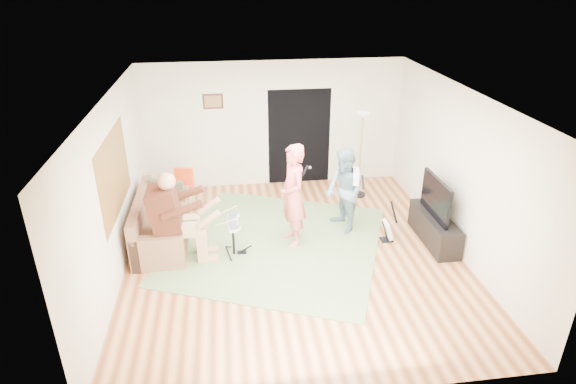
# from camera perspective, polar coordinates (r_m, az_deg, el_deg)

# --- Properties ---
(floor) EXTENTS (6.00, 6.00, 0.00)m
(floor) POSITION_cam_1_polar(r_m,az_deg,el_deg) (8.19, 0.70, -7.36)
(floor) COLOR brown
(floor) RESTS_ON ground
(walls) EXTENTS (5.50, 6.00, 2.70)m
(walls) POSITION_cam_1_polar(r_m,az_deg,el_deg) (7.55, 0.75, 1.30)
(walls) COLOR silver
(walls) RESTS_ON floor
(ceiling) EXTENTS (6.00, 6.00, 0.00)m
(ceiling) POSITION_cam_1_polar(r_m,az_deg,el_deg) (7.11, 0.81, 11.30)
(ceiling) COLOR white
(ceiling) RESTS_ON walls
(window_blinds) EXTENTS (0.00, 2.05, 2.05)m
(window_blinds) POSITION_cam_1_polar(r_m,az_deg,el_deg) (7.78, -19.90, 2.07)
(window_blinds) COLOR olive
(window_blinds) RESTS_ON walls
(doorway) EXTENTS (2.10, 0.00, 2.10)m
(doorway) POSITION_cam_1_polar(r_m,az_deg,el_deg) (10.50, 1.34, 6.52)
(doorway) COLOR black
(doorway) RESTS_ON walls
(picture_frame) EXTENTS (0.42, 0.03, 0.32)m
(picture_frame) POSITION_cam_1_polar(r_m,az_deg,el_deg) (10.14, -8.89, 10.57)
(picture_frame) COLOR #3F2314
(picture_frame) RESTS_ON walls
(area_rug) EXTENTS (4.48, 4.53, 0.02)m
(area_rug) POSITION_cam_1_polar(r_m,az_deg,el_deg) (8.47, -1.31, -6.11)
(area_rug) COLOR #64824F
(area_rug) RESTS_ON floor
(sofa) EXTENTS (0.85, 2.06, 0.83)m
(sofa) POSITION_cam_1_polar(r_m,az_deg,el_deg) (8.75, -15.11, -3.93)
(sofa) COLOR #875D43
(sofa) RESTS_ON floor
(drummer) EXTENTS (1.00, 0.56, 1.54)m
(drummer) POSITION_cam_1_polar(r_m,az_deg,el_deg) (7.98, -12.70, -3.99)
(drummer) COLOR #4F2416
(drummer) RESTS_ON sofa
(drum_kit) EXTENTS (0.36, 0.64, 0.66)m
(drum_kit) POSITION_cam_1_polar(r_m,az_deg,el_deg) (8.09, -6.49, -5.61)
(drum_kit) COLOR black
(drum_kit) RESTS_ON floor
(singer) EXTENTS (0.55, 0.73, 1.81)m
(singer) POSITION_cam_1_polar(r_m,az_deg,el_deg) (8.11, 0.58, -0.43)
(singer) COLOR #EA6966
(singer) RESTS_ON floor
(microphone) EXTENTS (0.06, 0.06, 0.24)m
(microphone) POSITION_cam_1_polar(r_m,az_deg,el_deg) (7.95, 2.02, 2.55)
(microphone) COLOR black
(microphone) RESTS_ON singer
(guitarist) EXTENTS (0.77, 0.89, 1.56)m
(guitarist) POSITION_cam_1_polar(r_m,az_deg,el_deg) (8.62, 6.67, 0.10)
(guitarist) COLOR #6B8B9D
(guitarist) RESTS_ON floor
(guitar_held) EXTENTS (0.26, 0.61, 0.26)m
(guitar_held) POSITION_cam_1_polar(r_m,az_deg,el_deg) (8.55, 8.06, 1.87)
(guitar_held) COLOR white
(guitar_held) RESTS_ON guitarist
(guitar_spare) EXTENTS (0.28, 0.25, 0.77)m
(guitar_spare) POSITION_cam_1_polar(r_m,az_deg,el_deg) (8.64, 11.75, -4.37)
(guitar_spare) COLOR black
(guitar_spare) RESTS_ON floor
(torchiere_lamp) EXTENTS (0.32, 0.32, 1.80)m
(torchiere_lamp) POSITION_cam_1_polar(r_m,az_deg,el_deg) (9.87, 8.70, 6.15)
(torchiere_lamp) COLOR black
(torchiere_lamp) RESTS_ON floor
(dining_chair) EXTENTS (0.43, 0.45, 0.89)m
(dining_chair) POSITION_cam_1_polar(r_m,az_deg,el_deg) (9.59, -12.22, -0.68)
(dining_chair) COLOR #CEB986
(dining_chair) RESTS_ON floor
(tv_cabinet) EXTENTS (0.40, 1.40, 0.50)m
(tv_cabinet) POSITION_cam_1_polar(r_m,az_deg,el_deg) (8.82, 16.93, -4.13)
(tv_cabinet) COLOR black
(tv_cabinet) RESTS_ON floor
(television) EXTENTS (0.06, 1.04, 0.69)m
(television) POSITION_cam_1_polar(r_m,az_deg,el_deg) (8.54, 17.12, -0.64)
(television) COLOR black
(television) RESTS_ON tv_cabinet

